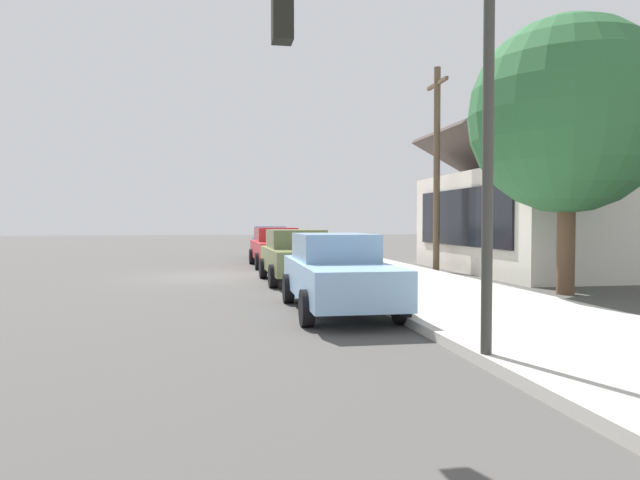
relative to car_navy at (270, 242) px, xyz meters
The scene contains 11 objects.
ground_plane 9.82m from the car_navy, 16.96° to the right, with size 120.00×120.00×0.00m, color #4C4947.
sidewalk_curb 9.78m from the car_navy, 16.36° to the left, with size 60.00×4.20×0.16m, color beige.
car_navy is the anchor object (origin of this frame).
car_cherry 5.39m from the car_navy, ahead, with size 4.93×2.10×1.59m.
car_olive 11.57m from the car_navy, ahead, with size 4.47×2.13×1.59m.
car_skyblue 17.42m from the car_navy, ahead, with size 4.83×1.98×1.59m.
storefront_building 13.28m from the car_navy, 43.64° to the left, with size 9.93×6.61×5.44m.
shade_tree 17.27m from the car_navy, 21.05° to the left, with size 4.92×4.92×6.97m.
traffic_light_main 22.28m from the car_navy, ahead, with size 0.37×2.79×5.20m.
utility_pole_wooden 10.78m from the car_navy, 31.22° to the left, with size 1.80×0.24×7.50m.
fire_hydrant_red 8.28m from the car_navy, ahead, with size 0.22×0.22×0.71m.
Camera 1 is at (19.52, 0.24, 1.85)m, focal length 32.16 mm.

